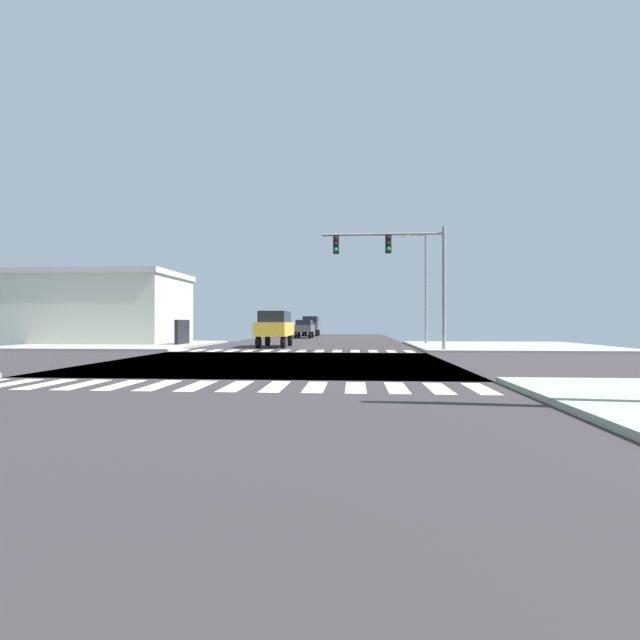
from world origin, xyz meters
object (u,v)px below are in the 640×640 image
object	(u,v)px
traffic_signal_mast	(397,259)
sedan_nearside_1	(304,327)
suv_crossing_2	(275,326)
suv_trailing_4	(311,324)
bank_building	(85,308)
street_lamp	(422,278)

from	to	relation	value
traffic_signal_mast	sedan_nearside_1	distance (m)	23.51
suv_crossing_2	suv_trailing_4	xyz separation A→B (m)	(0.00, 25.28, 0.00)
traffic_signal_mast	suv_crossing_2	xyz separation A→B (m)	(-7.55, 4.18, -3.73)
bank_building	suv_crossing_2	world-z (taller)	bank_building
traffic_signal_mast	street_lamp	bearing A→B (deg)	71.56
traffic_signal_mast	suv_trailing_4	bearing A→B (deg)	104.38
sedan_nearside_1	suv_trailing_4	world-z (taller)	suv_trailing_4
traffic_signal_mast	sedan_nearside_1	xyz separation A→B (m)	(-7.55, 21.90, -4.01)
bank_building	sedan_nearside_1	distance (m)	20.86
street_lamp	bank_building	size ratio (longest dim) A/B	0.50
traffic_signal_mast	suv_crossing_2	world-z (taller)	traffic_signal_mast
suv_trailing_4	bank_building	bearing A→B (deg)	55.48
bank_building	sedan_nearside_1	size ratio (longest dim) A/B	3.69
street_lamp	bank_building	bearing A→B (deg)	179.75
suv_crossing_2	suv_trailing_4	world-z (taller)	same
traffic_signal_mast	bank_building	world-z (taller)	traffic_signal_mast
street_lamp	traffic_signal_mast	bearing A→B (deg)	-108.44
street_lamp	bank_building	xyz separation A→B (m)	(-25.10, 0.11, -2.08)
bank_building	traffic_signal_mast	bearing A→B (deg)	-18.48
sedan_nearside_1	suv_trailing_4	size ratio (longest dim) A/B	0.93
bank_building	sedan_nearside_1	bearing A→B (deg)	43.59
sedan_nearside_1	suv_trailing_4	distance (m)	7.56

